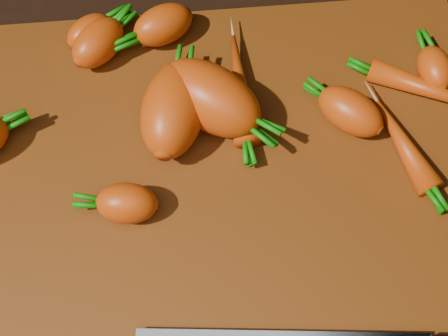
{
  "coord_description": "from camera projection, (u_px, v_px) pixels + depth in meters",
  "views": [
    {
      "loc": [
        -0.02,
        -0.22,
        0.52
      ],
      "look_at": [
        0.0,
        0.01,
        0.03
      ],
      "focal_mm": 50.0,
      "sensor_mm": 36.0,
      "label": 1
    }
  ],
  "objects": [
    {
      "name": "ground",
      "position": [
        225.0,
        194.0,
        0.57
      ],
      "size": [
        2.0,
        2.0,
        0.01
      ],
      "primitive_type": "cube",
      "color": "black"
    },
    {
      "name": "cutting_board",
      "position": [
        225.0,
        189.0,
        0.56
      ],
      "size": [
        0.5,
        0.4,
        0.01
      ],
      "primitive_type": "cube",
      "color": "#743309",
      "rests_on": "ground"
    },
    {
      "name": "carrot_1",
      "position": [
        127.0,
        203.0,
        0.53
      ],
      "size": [
        0.06,
        0.04,
        0.04
      ],
      "primitive_type": "ellipsoid",
      "rotation": [
        0.0,
        0.0,
        3.01
      ],
      "color": "#D3460D",
      "rests_on": "cutting_board"
    },
    {
      "name": "carrot_2",
      "position": [
        211.0,
        98.0,
        0.56
      ],
      "size": [
        0.12,
        0.11,
        0.06
      ],
      "primitive_type": "ellipsoid",
      "rotation": [
        0.0,
        0.0,
        -0.7
      ],
      "color": "#D3460D",
      "rests_on": "cutting_board"
    },
    {
      "name": "carrot_3",
      "position": [
        173.0,
        110.0,
        0.56
      ],
      "size": [
        0.08,
        0.11,
        0.06
      ],
      "primitive_type": "ellipsoid",
      "rotation": [
        0.0,
        0.0,
        1.32
      ],
      "color": "#D3460D",
      "rests_on": "cutting_board"
    },
    {
      "name": "carrot_4",
      "position": [
        163.0,
        25.0,
        0.61
      ],
      "size": [
        0.07,
        0.06,
        0.04
      ],
      "primitive_type": "ellipsoid",
      "rotation": [
        0.0,
        0.0,
        3.55
      ],
      "color": "#D3460D",
      "rests_on": "cutting_board"
    },
    {
      "name": "carrot_5",
      "position": [
        90.0,
        32.0,
        0.61
      ],
      "size": [
        0.06,
        0.05,
        0.03
      ],
      "primitive_type": "ellipsoid",
      "rotation": [
        0.0,
        0.0,
        0.61
      ],
      "color": "#D3460D",
      "rests_on": "cutting_board"
    },
    {
      "name": "carrot_6",
      "position": [
        350.0,
        111.0,
        0.57
      ],
      "size": [
        0.07,
        0.07,
        0.04
      ],
      "primitive_type": "ellipsoid",
      "rotation": [
        0.0,
        0.0,
        2.39
      ],
      "color": "#D3460D",
      "rests_on": "cutting_board"
    },
    {
      "name": "carrot_7",
      "position": [
        240.0,
        87.0,
        0.59
      ],
      "size": [
        0.03,
        0.12,
        0.02
      ],
      "primitive_type": "ellipsoid",
      "rotation": [
        0.0,
        0.0,
        1.58
      ],
      "color": "#D3460D",
      "rests_on": "cutting_board"
    },
    {
      "name": "carrot_8",
      "position": [
        437.0,
        92.0,
        0.59
      ],
      "size": [
        0.13,
        0.08,
        0.02
      ],
      "primitive_type": "ellipsoid",
      "rotation": [
        0.0,
        0.0,
        -0.49
      ],
      "color": "#D3460D",
      "rests_on": "cutting_board"
    },
    {
      "name": "carrot_9",
      "position": [
        403.0,
        144.0,
        0.56
      ],
      "size": [
        0.05,
        0.1,
        0.03
      ],
      "primitive_type": "ellipsoid",
      "rotation": [
        0.0,
        0.0,
        1.88
      ],
      "color": "#D3460D",
      "rests_on": "cutting_board"
    },
    {
      "name": "carrot_10",
      "position": [
        435.0,
        69.0,
        0.59
      ],
      "size": [
        0.04,
        0.05,
        0.03
      ],
      "primitive_type": "ellipsoid",
      "rotation": [
        0.0,
        0.0,
        1.65
      ],
      "color": "#D3460D",
      "rests_on": "cutting_board"
    },
    {
      "name": "carrot_11",
      "position": [
        98.0,
        43.0,
        0.6
      ],
      "size": [
        0.07,
        0.07,
        0.04
      ],
      "primitive_type": "ellipsoid",
      "rotation": [
        0.0,
        0.0,
        0.85
      ],
      "color": "#D3460D",
      "rests_on": "cutting_board"
    }
  ]
}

